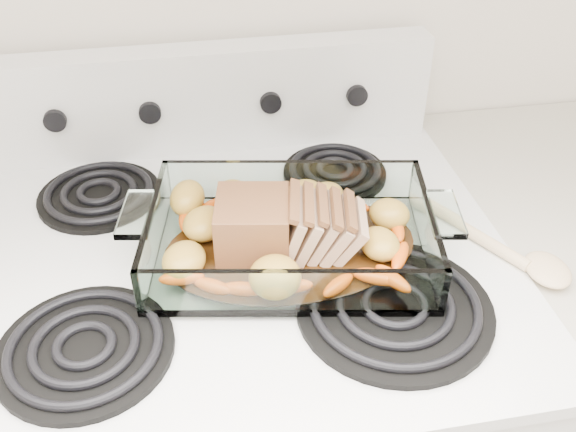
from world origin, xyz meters
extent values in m
cube|color=silver|center=(0.00, 1.66, 0.93)|extent=(0.78, 0.67, 0.02)
cube|color=silver|center=(0.00, 1.95, 1.03)|extent=(0.76, 0.06, 0.18)
cylinder|color=black|center=(-0.19, 1.50, 0.94)|extent=(0.21, 0.21, 0.01)
cylinder|color=black|center=(0.19, 1.50, 0.94)|extent=(0.25, 0.25, 0.01)
cylinder|color=black|center=(-0.19, 1.81, 0.94)|extent=(0.19, 0.19, 0.01)
cylinder|color=black|center=(0.19, 1.81, 0.94)|extent=(0.17, 0.17, 0.01)
cylinder|color=black|center=(-0.25, 1.92, 1.03)|extent=(0.04, 0.02, 0.04)
cylinder|color=black|center=(-0.10, 1.92, 1.03)|extent=(0.04, 0.02, 0.04)
cylinder|color=black|center=(0.10, 1.92, 1.03)|extent=(0.04, 0.02, 0.04)
cylinder|color=black|center=(0.25, 1.92, 1.03)|extent=(0.04, 0.02, 0.04)
cube|color=beige|center=(0.67, 1.66, 0.45)|extent=(0.55, 0.65, 0.90)
cube|color=silver|center=(0.08, 1.62, 0.95)|extent=(0.38, 0.25, 0.01)
cube|color=silver|center=(0.08, 1.50, 0.98)|extent=(0.38, 0.01, 0.06)
cube|color=silver|center=(0.08, 1.74, 0.98)|extent=(0.38, 0.01, 0.06)
cube|color=silver|center=(-0.11, 1.62, 0.98)|extent=(0.01, 0.25, 0.06)
cube|color=silver|center=(0.27, 1.62, 0.98)|extent=(0.01, 0.25, 0.06)
cylinder|color=black|center=(0.08, 1.62, 0.95)|extent=(0.22, 0.22, 0.00)
cube|color=brown|center=(0.03, 1.62, 0.99)|extent=(0.10, 0.10, 0.08)
cube|color=tan|center=(0.08, 1.62, 0.99)|extent=(0.04, 0.09, 0.07)
cube|color=tan|center=(0.10, 1.62, 0.99)|extent=(0.04, 0.09, 0.07)
cube|color=tan|center=(0.12, 1.62, 0.99)|extent=(0.04, 0.09, 0.07)
cube|color=tan|center=(0.14, 1.62, 0.98)|extent=(0.04, 0.09, 0.06)
cube|color=tan|center=(0.16, 1.62, 0.98)|extent=(0.05, 0.09, 0.06)
ellipsoid|color=#D15315|center=(-0.07, 1.54, 0.96)|extent=(0.06, 0.02, 0.02)
ellipsoid|color=#D15315|center=(0.19, 1.54, 0.96)|extent=(0.06, 0.02, 0.02)
ellipsoid|color=#D15315|center=(0.24, 1.64, 0.96)|extent=(0.06, 0.02, 0.02)
ellipsoid|color=#D15315|center=(-0.08, 1.66, 0.96)|extent=(0.06, 0.02, 0.02)
ellipsoid|color=gold|center=(-0.08, 1.70, 0.97)|extent=(0.06, 0.05, 0.05)
ellipsoid|color=gold|center=(0.10, 1.71, 0.97)|extent=(0.06, 0.05, 0.05)
ellipsoid|color=gold|center=(0.20, 1.60, 0.97)|extent=(0.06, 0.05, 0.05)
cylinder|color=beige|center=(0.34, 1.63, 0.95)|extent=(0.12, 0.19, 0.02)
ellipsoid|color=beige|center=(0.41, 1.52, 0.95)|extent=(0.06, 0.08, 0.02)
camera|label=1|loc=(-0.05, 0.95, 1.52)|focal=40.00mm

